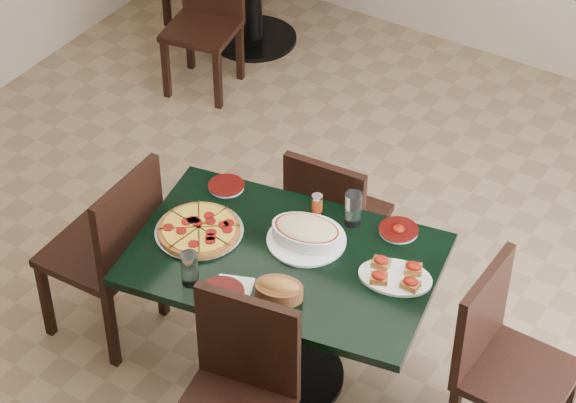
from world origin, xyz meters
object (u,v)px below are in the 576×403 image
Objects in this scene: chair_far at (333,217)px; chair_near at (238,391)px; pepperoni_pizza at (199,230)px; bruschetta_platter at (395,275)px; bread_basket at (279,289)px; chair_right at (501,355)px; chair_left at (113,246)px; main_table at (284,288)px; lasagna_casserole at (307,233)px; back_chair_near at (207,13)px.

chair_near is (0.24, -1.15, 0.04)m from chair_far.
chair_far is at bearing 68.06° from pepperoni_pizza.
bread_basket is at bearing -149.98° from bruschetta_platter.
chair_left is (-1.74, -0.35, 0.03)m from chair_right.
main_table is 0.51m from bruschetta_platter.
chair_near is 2.64× the size of bruschetta_platter.
bread_basket is at bearing 100.61° from chair_far.
main_table is 4.12× the size of lasagna_casserole.
chair_near is 2.43× the size of pepperoni_pizza.
main_table is 1.62× the size of chair_far.
back_chair_near reaches higher than pepperoni_pizza.
bread_basket reaches higher than bruschetta_platter.
chair_right is at bearing 1.41° from main_table.
chair_left is 1.11× the size of back_chair_near.
chair_far reaches higher than bruschetta_platter.
chair_near reaches higher than lasagna_casserole.
chair_near is at bearing -130.44° from bruschetta_platter.
bruschetta_platter is at bearing -49.39° from back_chair_near.
back_chair_near is 2.76m from bread_basket.
main_table is 0.83m from chair_left.
chair_far is 0.90m from bread_basket.
chair_near reaches higher than bruschetta_platter.
pepperoni_pizza is 1.09× the size of bruschetta_platter.
bruschetta_platter is at bearing 135.20° from chair_far.
lasagna_casserole is at bearing 107.24° from chair_left.
lasagna_casserole is at bearing 101.98° from chair_far.
chair_right is 1.78m from chair_left.
chair_far is 0.78m from pepperoni_pizza.
lasagna_casserole is 1.47× the size of bread_basket.
chair_far is 1.00× the size of back_chair_near.
bruschetta_platter is (0.33, 0.67, 0.26)m from chair_near.
chair_far reaches higher than pepperoni_pizza.
chair_right is 0.95× the size of chair_left.
chair_far is at bearing 92.29° from chair_near.
lasagna_casserole is 0.35m from bread_basket.
chair_left is at bearing 102.84° from chair_right.
main_table is 2.51m from back_chair_near.
bread_basket is at bearing -16.09° from pepperoni_pizza.
main_table is 1.53× the size of chair_right.
pepperoni_pizza is 1.13× the size of lasagna_casserole.
chair_right reaches higher than chair_far.
bread_basket is at bearing -86.40° from lasagna_casserole.
chair_left reaches higher than bread_basket.
chair_left reaches higher than chair_far.
main_table is 0.62m from chair_far.
back_chair_near reaches higher than lasagna_casserole.
chair_near is 0.74m from lasagna_casserole.
chair_far is 1.12m from chair_right.
main_table is at bearing -179.05° from bruschetta_platter.
pepperoni_pizza is at bearing 127.61° from chair_near.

